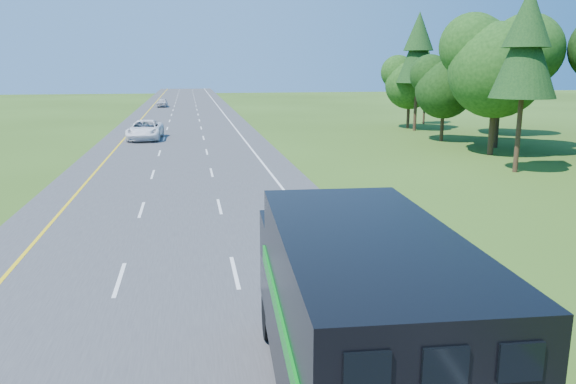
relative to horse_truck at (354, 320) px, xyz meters
name	(u,v)px	position (x,y,z in m)	size (l,w,h in m)	color
road	(183,147)	(-3.32, 38.42, -2.16)	(15.00, 260.00, 0.04)	#38383A
lane_markings	(183,147)	(-3.32, 38.42, -2.14)	(11.15, 260.00, 0.01)	yellow
horse_truck	(354,320)	(0.00, 0.00, 0.00)	(3.31, 9.20, 4.01)	black
white_suv	(145,130)	(-6.81, 44.35, -1.26)	(2.93, 6.34, 1.76)	white
far_car	(162,103)	(-7.09, 87.77, -1.42)	(1.70, 4.24, 1.44)	#ADAEB4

